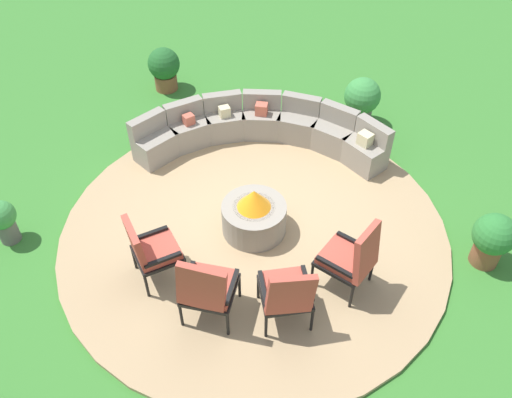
% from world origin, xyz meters
% --- Properties ---
extents(ground_plane, '(24.00, 24.00, 0.00)m').
position_xyz_m(ground_plane, '(0.00, 0.00, 0.00)').
color(ground_plane, '#387A2D').
extents(patio_circle, '(5.34, 5.34, 0.06)m').
position_xyz_m(patio_circle, '(0.00, 0.00, 0.03)').
color(patio_circle, tan).
rests_on(patio_circle, ground_plane).
extents(fire_pit, '(0.88, 0.88, 0.72)m').
position_xyz_m(fire_pit, '(0.00, 0.00, 0.34)').
color(fire_pit, gray).
rests_on(fire_pit, patio_circle).
extents(curved_stone_bench, '(4.00, 1.49, 0.73)m').
position_xyz_m(curved_stone_bench, '(-0.15, 1.88, 0.35)').
color(curved_stone_bench, gray).
rests_on(curved_stone_bench, patio_circle).
extents(lounge_chair_front_left, '(0.75, 0.75, 1.01)m').
position_xyz_m(lounge_chair_front_left, '(-1.14, -0.98, 0.60)').
color(lounge_chair_front_left, black).
rests_on(lounge_chair_front_left, patio_circle).
extents(lounge_chair_front_right, '(0.65, 0.64, 1.13)m').
position_xyz_m(lounge_chair_front_right, '(-0.33, -1.48, 0.63)').
color(lounge_chair_front_right, black).
rests_on(lounge_chair_front_right, patio_circle).
extents(lounge_chair_back_left, '(0.71, 0.73, 1.01)m').
position_xyz_m(lounge_chair_back_left, '(0.56, -1.39, 0.59)').
color(lounge_chair_back_left, black).
rests_on(lounge_chair_back_left, patio_circle).
extents(lounge_chair_back_right, '(0.80, 0.79, 1.09)m').
position_xyz_m(lounge_chair_back_right, '(1.28, -0.80, 0.61)').
color(lounge_chair_back_right, black).
rests_on(lounge_chair_back_right, patio_circle).
extents(potted_plant_0, '(0.54, 0.54, 0.80)m').
position_xyz_m(potted_plant_0, '(3.07, -0.11, 0.45)').
color(potted_plant_0, brown).
rests_on(potted_plant_0, ground_plane).
extents(potted_plant_1, '(0.39, 0.39, 0.67)m').
position_xyz_m(potted_plant_1, '(-3.30, -0.57, 0.38)').
color(potted_plant_1, '#605B56').
rests_on(potted_plant_1, ground_plane).
extents(potted_plant_2, '(0.61, 0.61, 0.86)m').
position_xyz_m(potted_plant_2, '(1.46, 2.81, 0.48)').
color(potted_plant_2, '#605B56').
rests_on(potted_plant_2, ground_plane).
extents(potted_plant_3, '(0.59, 0.59, 0.82)m').
position_xyz_m(potted_plant_3, '(-2.15, 3.45, 0.45)').
color(potted_plant_3, brown).
rests_on(potted_plant_3, ground_plane).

